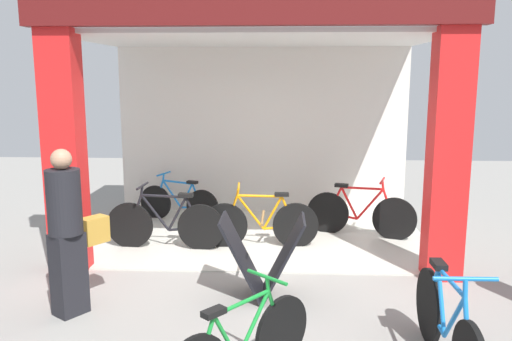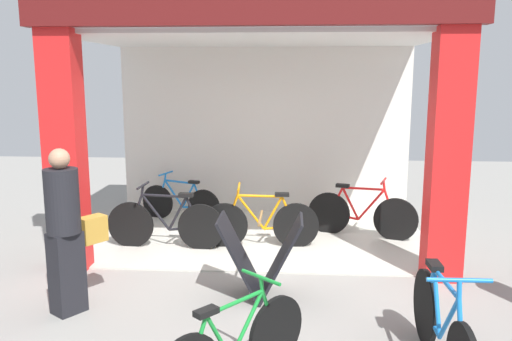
{
  "view_description": "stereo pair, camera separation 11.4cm",
  "coord_description": "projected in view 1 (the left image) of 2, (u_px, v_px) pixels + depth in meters",
  "views": [
    {
      "loc": [
        0.35,
        -6.11,
        2.39
      ],
      "look_at": [
        0.0,
        0.75,
        1.15
      ],
      "focal_mm": 36.75,
      "sensor_mm": 36.0,
      "label": 1
    },
    {
      "loc": [
        0.46,
        -6.1,
        2.39
      ],
      "look_at": [
        0.0,
        0.75,
        1.15
      ],
      "focal_mm": 36.75,
      "sensor_mm": 36.0,
      "label": 2
    }
  ],
  "objects": [
    {
      "name": "bicycle_parked_0",
      "position": [
        447.0,
        328.0,
        4.24
      ],
      "size": [
        0.47,
        1.72,
        0.95
      ],
      "color": "black",
      "rests_on": "ground"
    },
    {
      "name": "ground_plane",
      "position": [
        253.0,
        273.0,
        6.45
      ],
      "size": [
        17.92,
        17.92,
        0.0
      ],
      "primitive_type": "plane",
      "color": "gray",
      "rests_on": "ground"
    },
    {
      "name": "shop_facade",
      "position": [
        259.0,
        104.0,
        7.54
      ],
      "size": [
        5.16,
        3.3,
        3.75
      ],
      "color": "beige",
      "rests_on": "ground"
    },
    {
      "name": "sandwich_board_sign",
      "position": [
        263.0,
        257.0,
        5.69
      ],
      "size": [
        0.91,
        0.57,
        0.91
      ],
      "color": "black",
      "rests_on": "ground"
    },
    {
      "name": "pedestrian_1",
      "position": [
        68.0,
        231.0,
        5.23
      ],
      "size": [
        0.57,
        0.66,
        1.7
      ],
      "color": "black",
      "rests_on": "ground"
    },
    {
      "name": "bicycle_inside_0",
      "position": [
        165.0,
        224.0,
        7.27
      ],
      "size": [
        1.67,
        0.46,
        0.92
      ],
      "color": "black",
      "rests_on": "ground"
    },
    {
      "name": "bicycle_inside_3",
      "position": [
        179.0,
        203.0,
        8.67
      ],
      "size": [
        1.4,
        0.54,
        0.81
      ],
      "color": "black",
      "rests_on": "ground"
    },
    {
      "name": "bicycle_inside_1",
      "position": [
        360.0,
        213.0,
        7.84
      ],
      "size": [
        1.58,
        0.58,
        0.9
      ],
      "color": "black",
      "rests_on": "ground"
    },
    {
      "name": "bicycle_inside_2",
      "position": [
        261.0,
        223.0,
        7.34
      ],
      "size": [
        1.64,
        0.45,
        0.9
      ],
      "color": "black",
      "rests_on": "ground"
    }
  ]
}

